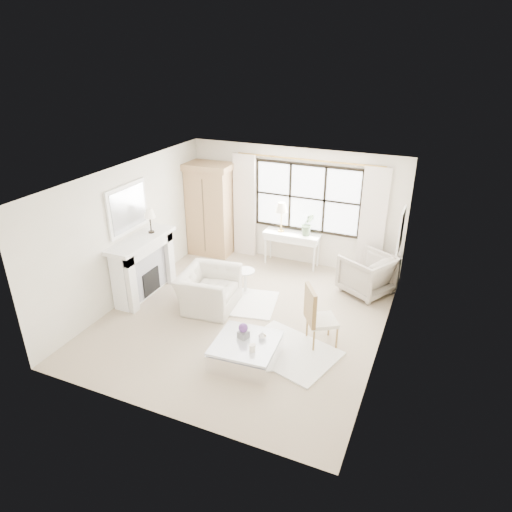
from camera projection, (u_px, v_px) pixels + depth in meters
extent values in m
plane|color=tan|center=(245.00, 317.00, 8.68)|extent=(5.50, 5.50, 0.00)
plane|color=white|center=(243.00, 179.00, 7.54)|extent=(5.50, 5.50, 0.00)
plane|color=white|center=(294.00, 207.00, 10.40)|extent=(5.00, 0.00, 5.00)
plane|color=silver|center=(154.00, 335.00, 5.82)|extent=(5.00, 0.00, 5.00)
plane|color=beige|center=(129.00, 232.00, 9.01)|extent=(0.00, 5.50, 5.50)
plane|color=white|center=(387.00, 279.00, 7.21)|extent=(0.00, 5.50, 5.50)
cube|color=white|center=(307.00, 198.00, 10.17)|extent=(2.40, 0.02, 1.50)
cylinder|color=#AD833C|center=(308.00, 160.00, 9.75)|extent=(3.30, 0.04, 0.04)
cube|color=silver|center=(245.00, 206.00, 10.80)|extent=(0.55, 0.10, 2.47)
cube|color=silver|center=(372.00, 224.00, 9.72)|extent=(0.55, 0.10, 2.47)
cube|color=white|center=(142.00, 268.00, 9.25)|extent=(0.34, 1.50, 1.18)
cube|color=#B6B5BD|center=(149.00, 272.00, 9.22)|extent=(0.03, 1.22, 0.97)
cube|color=black|center=(151.00, 281.00, 9.30)|extent=(0.06, 0.52, 0.50)
cube|color=white|center=(140.00, 240.00, 8.97)|extent=(0.58, 1.66, 0.08)
cube|color=white|center=(127.00, 209.00, 8.79)|extent=(0.05, 1.15, 0.95)
cube|color=#B3B7BE|center=(129.00, 209.00, 8.78)|extent=(0.02, 1.00, 0.80)
cube|color=silver|center=(401.00, 230.00, 8.55)|extent=(0.04, 0.62, 0.82)
cube|color=beige|center=(400.00, 230.00, 8.56)|extent=(0.01, 0.52, 0.72)
cylinder|color=black|center=(151.00, 232.00, 9.21)|extent=(0.12, 0.12, 0.03)
cylinder|color=black|center=(151.00, 224.00, 9.14)|extent=(0.03, 0.03, 0.30)
cone|color=#FEECCF|center=(149.00, 213.00, 9.03)|extent=(0.22, 0.22, 0.18)
cube|color=tan|center=(210.00, 213.00, 10.93)|extent=(1.03, 0.65, 2.10)
cube|color=tan|center=(208.00, 166.00, 10.45)|extent=(1.15, 0.75, 0.14)
cube|color=white|center=(292.00, 238.00, 10.47)|extent=(1.25, 0.43, 0.14)
cube|color=white|center=(292.00, 234.00, 10.43)|extent=(1.31, 0.47, 0.06)
cylinder|color=#A68339|center=(281.00, 231.00, 10.51)|extent=(0.14, 0.14, 0.03)
cylinder|color=#A68339|center=(281.00, 221.00, 10.40)|extent=(0.02, 0.02, 0.46)
cone|color=#F1E2C5|center=(282.00, 207.00, 10.27)|extent=(0.28, 0.28, 0.22)
imported|color=#506946|center=(308.00, 224.00, 10.18)|extent=(0.37, 0.34, 0.53)
cylinder|color=silver|center=(245.00, 291.00, 9.56)|extent=(0.26, 0.26, 0.03)
cylinder|color=silver|center=(245.00, 281.00, 9.46)|extent=(0.06, 0.06, 0.44)
cylinder|color=white|center=(245.00, 271.00, 9.36)|extent=(0.40, 0.40, 0.03)
cube|color=white|center=(237.00, 302.00, 9.18)|extent=(1.73, 1.37, 0.03)
cube|color=white|center=(289.00, 351.00, 7.69)|extent=(1.80, 1.54, 0.03)
imported|color=beige|center=(209.00, 289.00, 8.89)|extent=(1.13, 1.26, 0.75)
imported|color=#A39889|center=(367.00, 274.00, 9.38)|extent=(1.26, 1.25, 0.85)
cube|color=beige|center=(322.00, 321.00, 7.74)|extent=(0.65, 0.65, 0.07)
cube|color=olive|center=(310.00, 306.00, 7.57)|extent=(0.30, 0.43, 0.60)
cube|color=white|center=(246.00, 353.00, 7.42)|extent=(1.07, 1.07, 0.32)
cube|color=silver|center=(246.00, 343.00, 7.33)|extent=(1.07, 1.07, 0.04)
cube|color=slate|center=(243.00, 335.00, 7.40)|extent=(0.20, 0.20, 0.11)
sphere|color=#5A3079|center=(243.00, 328.00, 7.35)|extent=(0.15, 0.15, 0.15)
cylinder|color=silver|center=(252.00, 348.00, 7.08)|extent=(0.10, 0.10, 0.12)
imported|color=white|center=(262.00, 335.00, 7.36)|extent=(0.17, 0.17, 0.14)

